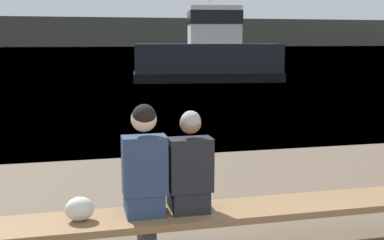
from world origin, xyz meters
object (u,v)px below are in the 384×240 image
Objects in this scene: person_left at (144,166)px; shopping_bag at (80,209)px; person_right at (190,170)px; tugboat_red at (208,57)px; bench_main at (146,224)px.

person_left reaches higher than shopping_bag.
person_left is 1.08× the size of person_right.
tugboat_red reaches higher than person_right.
person_right is 3.75× the size of shopping_bag.
person_left is 0.13× the size of tugboat_red.
tugboat_red is at bearing 73.13° from bench_main.
person_right reaches higher than shopping_bag.
person_left reaches higher than person_right.
tugboat_red is at bearing 74.25° from person_right.
bench_main is 0.62m from shopping_bag.
person_left is at bearing 136.46° from bench_main.
bench_main is 0.63m from person_right.
person_left is 0.68m from shopping_bag.
tugboat_red is (5.43, 19.26, 0.32)m from person_right.
person_left is 0.42m from person_right.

